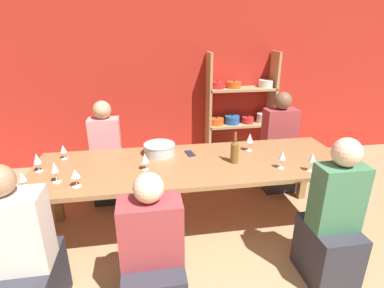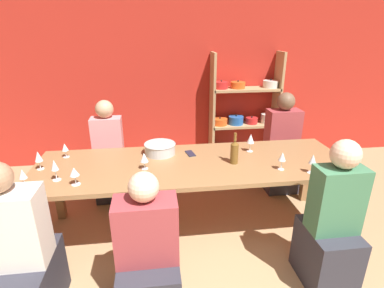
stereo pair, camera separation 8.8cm
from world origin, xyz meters
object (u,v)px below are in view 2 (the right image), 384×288
(wine_glass_white_a, at_px, (144,158))
(person_far_b, at_px, (280,154))
(wine_bottle_green, at_px, (234,152))
(person_near_a, at_px, (19,266))
(shelf_unit, at_px, (243,118))
(dining_table, at_px, (193,169))
(cell_phone, at_px, (190,153))
(person_near_b, at_px, (148,261))
(person_far_a, at_px, (110,162))
(wine_glass_red_d, at_px, (282,157))
(wine_glass_red_e, at_px, (23,175))
(wine_glass_red_b, at_px, (251,139))
(person_near_c, at_px, (330,233))
(wine_glass_empty_b, at_px, (65,148))
(wine_glass_red_a, at_px, (74,172))
(mixing_bowl, at_px, (160,148))
(wine_glass_white_b, at_px, (38,157))
(wine_glass_empty_a, at_px, (313,160))

(wine_glass_white_a, distance_m, person_far_b, 1.92)
(wine_bottle_green, distance_m, person_near_a, 1.90)
(shelf_unit, height_order, dining_table, shelf_unit)
(cell_phone, xyz_separation_m, person_near_b, (-0.44, -1.06, -0.37))
(dining_table, xyz_separation_m, person_far_a, (-0.90, 0.80, -0.23))
(wine_glass_red_d, relative_size, wine_glass_red_e, 1.16)
(cell_phone, distance_m, person_far_a, 1.11)
(wine_glass_red_b, xyz_separation_m, person_near_c, (0.35, -1.00, -0.43))
(wine_glass_empty_b, bearing_deg, wine_glass_red_a, -69.45)
(shelf_unit, relative_size, mixing_bowl, 5.15)
(mixing_bowl, bearing_deg, wine_glass_red_e, -154.71)
(wine_glass_white_b, bearing_deg, person_far_a, 57.24)
(wine_glass_empty_a, height_order, wine_glass_red_e, wine_glass_empty_a)
(wine_glass_red_d, relative_size, person_far_b, 0.13)
(mixing_bowl, xyz_separation_m, cell_phone, (0.30, -0.05, -0.05))
(dining_table, distance_m, wine_glass_red_d, 0.83)
(dining_table, height_order, wine_glass_red_d, wine_glass_red_d)
(wine_glass_red_b, bearing_deg, wine_glass_red_d, -72.13)
(person_near_c, bearing_deg, wine_glass_empty_a, 85.81)
(wine_glass_red_d, bearing_deg, wine_glass_empty_a, -22.79)
(wine_bottle_green, distance_m, wine_glass_red_a, 1.40)
(shelf_unit, bearing_deg, wine_glass_empty_b, -147.84)
(wine_glass_empty_a, bearing_deg, shelf_unit, 90.19)
(wine_bottle_green, bearing_deg, wine_glass_white_a, -178.84)
(shelf_unit, bearing_deg, wine_glass_red_a, -135.07)
(wine_glass_white_b, relative_size, person_near_b, 0.16)
(person_far_a, height_order, person_far_b, person_far_b)
(person_near_a, bearing_deg, wine_glass_red_a, 59.76)
(wine_glass_red_a, bearing_deg, wine_glass_red_e, 174.58)
(wine_glass_empty_b, distance_m, wine_glass_white_b, 0.30)
(wine_glass_red_b, relative_size, wine_glass_white_a, 1.21)
(shelf_unit, xyz_separation_m, wine_glass_empty_a, (0.01, -2.04, 0.21))
(wine_glass_white_a, xyz_separation_m, cell_phone, (0.45, 0.29, -0.10))
(shelf_unit, relative_size, wine_glass_red_d, 9.90)
(cell_phone, bearing_deg, wine_bottle_green, -35.72)
(wine_glass_red_d, distance_m, cell_phone, 0.90)
(dining_table, xyz_separation_m, wine_glass_white_a, (-0.46, -0.08, 0.18))
(person_far_a, xyz_separation_m, person_near_c, (1.86, -1.60, 0.01))
(wine_glass_red_a, height_order, person_near_a, person_near_a)
(shelf_unit, bearing_deg, person_near_a, -132.48)
(wine_bottle_green, distance_m, person_far_b, 1.25)
(wine_glass_red_e, xyz_separation_m, cell_phone, (1.41, 0.48, -0.09))
(wine_glass_red_a, relative_size, wine_glass_empty_b, 1.06)
(dining_table, distance_m, person_near_a, 1.57)
(dining_table, relative_size, wine_glass_empty_b, 20.62)
(cell_phone, bearing_deg, person_far_b, 24.39)
(wine_glass_empty_a, bearing_deg, wine_glass_red_d, 157.21)
(wine_glass_red_a, bearing_deg, person_near_b, -43.70)
(shelf_unit, relative_size, wine_glass_red_e, 11.48)
(shelf_unit, relative_size, wine_glass_empty_b, 11.45)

